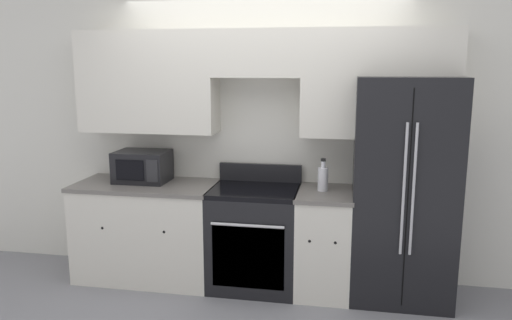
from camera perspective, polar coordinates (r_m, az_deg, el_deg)
name	(u,v)px	position (r m, az deg, el deg)	size (l,w,h in m)	color
ground_plane	(249,301)	(4.32, -0.77, -15.77)	(12.00, 12.00, 0.00)	gray
wall_back	(262,114)	(4.45, 0.64, 5.31)	(8.00, 0.39, 2.60)	silver
lower_cabinets_left	(148,231)	(4.71, -12.29, -7.88)	(1.26, 0.64, 0.89)	silver
lower_cabinets_right	(324,242)	(4.37, 7.77, -9.23)	(0.48, 0.64, 0.89)	silver
oven_range	(255,237)	(4.43, -0.15, -8.77)	(0.76, 0.65, 1.05)	black
refrigerator	(403,189)	(4.31, 16.41, -3.22)	(0.81, 0.77, 1.85)	black
microwave	(143,166)	(4.64, -12.84, -0.71)	(0.47, 0.36, 0.28)	black
bottle	(323,178)	(4.24, 7.65, -2.05)	(0.09, 0.09, 0.28)	silver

